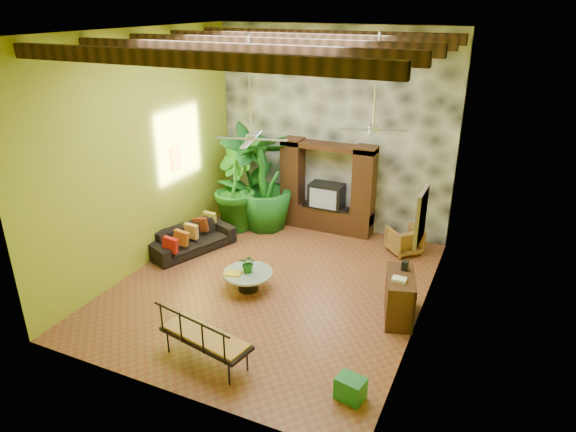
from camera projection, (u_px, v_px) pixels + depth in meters
The scene contains 23 objects.
ground at pixel (273, 285), 10.71m from camera, with size 7.00×7.00×0.00m, color brown.
ceiling at pixel (270, 31), 8.77m from camera, with size 6.00×7.00×0.02m, color silver.
back_wall at pixel (334, 131), 12.67m from camera, with size 6.00×0.02×5.00m, color gold.
left_wall at pixel (145, 152), 10.88m from camera, with size 0.02×7.00×5.00m, color gold.
right_wall at pixel (432, 193), 8.59m from camera, with size 0.02×7.00×5.00m, color gold.
stone_accent_wall at pixel (333, 131), 12.62m from camera, with size 5.98×0.10×4.98m, color #323438.
ceiling_beams at pixel (270, 44), 8.85m from camera, with size 5.95×5.36×0.22m.
entertainment_center at pixel (327, 194), 12.97m from camera, with size 2.40×0.55×2.30m.
ceiling_fan_front at pixel (251, 127), 9.13m from camera, with size 1.28×1.28×1.86m.
ceiling_fan_back at pixel (374, 118), 9.78m from camera, with size 1.28×1.28×1.86m.
wall_art_mask at pixel (176, 159), 11.86m from camera, with size 0.06×0.32×0.55m, color gold.
wall_art_painting at pixel (421, 216), 8.18m from camera, with size 0.06×0.70×0.90m, color #285093.
sofa at pixel (192, 239), 12.07m from camera, with size 2.05×0.80×0.60m, color black.
wicker_armchair at pixel (404, 240), 11.97m from camera, with size 0.68×0.70×0.64m, color brown.
tall_plant_a at pixel (248, 176), 13.11m from camera, with size 1.40×0.95×2.66m, color #175B1E.
tall_plant_b at pixel (234, 185), 12.99m from camera, with size 1.28×1.03×2.32m, color #1E6B1C.
tall_plant_c at pixel (265, 182), 12.94m from camera, with size 1.40×1.40×2.50m, color #19601D.
coffee_table at pixel (248, 278), 10.44m from camera, with size 1.01×1.01×0.40m.
centerpiece_plant at pixel (248, 263), 10.32m from camera, with size 0.34×0.30×0.38m, color #185917.
yellow_tray at pixel (233, 274), 10.30m from camera, with size 0.31×0.22×0.03m, color yellow.
iron_bench at pixel (203, 336), 8.18m from camera, with size 1.68×0.88×0.57m.
side_console at pixel (400, 297), 9.46m from camera, with size 0.49×1.09×0.88m, color #391B12.
green_bin at pixel (350, 388), 7.59m from camera, with size 0.42×0.31×0.36m, color #207B24.
Camera 1 is at (4.15, -8.34, 5.49)m, focal length 32.00 mm.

